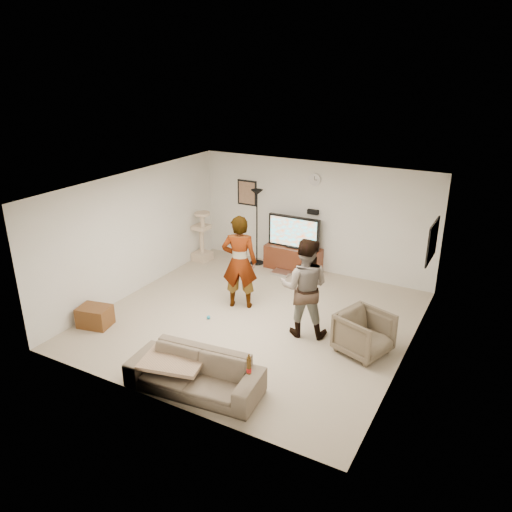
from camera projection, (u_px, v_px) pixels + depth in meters
The scene contains 24 objects.
floor at pixel (254, 319), 9.26m from camera, with size 5.50×5.50×0.02m, color tan.
ceiling at pixel (254, 187), 8.35m from camera, with size 5.50×5.50×0.02m, color silver.
wall_back at pixel (314, 217), 11.05m from camera, with size 5.50×0.04×2.50m, color silver.
wall_front at pixel (154, 323), 6.56m from camera, with size 5.50×0.04×2.50m, color silver.
wall_left at pixel (135, 233), 10.04m from camera, with size 0.04×5.50×2.50m, color silver.
wall_right at pixel (412, 288), 7.58m from camera, with size 0.04×5.50×2.50m, color silver.
wall_clock at pixel (315, 180), 10.72m from camera, with size 0.26×0.26×0.04m, color white.
wall_speaker at pixel (313, 212), 10.96m from camera, with size 0.25×0.10×0.10m, color black.
picture_back at pixel (247, 193), 11.67m from camera, with size 0.42×0.03×0.52m, color brown.
picture_right at pixel (432, 241), 8.80m from camera, with size 0.03×0.78×0.62m, color #EFB65D.
tv_stand at pixel (293, 258), 11.37m from camera, with size 1.31×0.45×0.54m, color #492011.
console_box at pixel (281, 273), 11.18m from camera, with size 0.40×0.30×0.07m, color silver.
tv at pixel (294, 232), 11.14m from camera, with size 1.22×0.08×0.73m, color black.
tv_screen at pixel (293, 233), 11.10m from camera, with size 1.13×0.01×0.64m, color #1FD5F5.
floor_lamp at pixel (257, 228), 11.50m from camera, with size 0.32×0.32×1.78m, color black.
cat_tree at pixel (202, 236), 11.80m from camera, with size 0.39×0.39×1.22m, color #C0A98D.
person_left at pixel (239, 262), 9.43m from camera, with size 0.67×0.44×1.84m, color #95969C.
person_right at pixel (304, 288), 8.45m from camera, with size 0.86×0.67×1.76m, color #2C5B8A.
sofa at pixel (195, 373), 7.15m from camera, with size 1.97×0.77×0.57m, color brown.
throw_blanket at pixel (174, 360), 7.28m from camera, with size 0.90×0.70×0.06m, color tan.
beer_bottle at pixel (249, 366), 6.60m from camera, with size 0.06×0.06×0.25m, color #462C0C.
armchair at pixel (364, 333), 8.06m from camera, with size 0.76×0.78×0.71m, color brown.
side_table at pixel (95, 316), 8.95m from camera, with size 0.56×0.42×0.37m, color #512E14.
toy_ball at pixel (209, 317), 9.23m from camera, with size 0.07×0.07×0.07m, color teal.
Camera 1 is at (3.97, -7.18, 4.46)m, focal length 34.83 mm.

